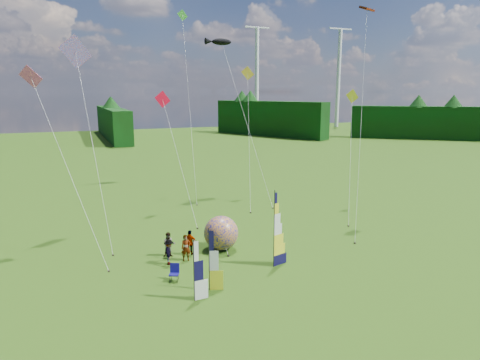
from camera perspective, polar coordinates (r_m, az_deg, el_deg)
name	(u,v)px	position (r m, az deg, el deg)	size (l,w,h in m)	color
ground	(281,283)	(26.02, 5.56, -13.47)	(220.00, 220.00, 0.00)	#3D631B
treeline_ring	(283,217)	(24.59, 5.74, -4.99)	(210.00, 210.00, 8.00)	#0C4210
turbine_left	(338,79)	(141.43, 12.98, 13.00)	(8.00, 1.20, 30.00)	silver
turbine_right	(257,79)	(135.04, 2.25, 13.36)	(8.00, 1.20, 30.00)	silver
feather_banner_main	(274,230)	(27.25, 4.57, -6.72)	(1.32, 0.10, 4.89)	#0F0B37
side_banner_left	(209,261)	(24.36, -4.13, -10.69)	(0.99, 0.10, 3.54)	yellow
side_banner_far	(194,272)	(23.31, -6.16, -12.05)	(0.99, 0.10, 3.35)	white
bol_inflatable	(221,233)	(30.53, -2.53, -7.07)	(2.45, 2.45, 2.45)	#000B85
spectator_a	(186,248)	(28.91, -7.21, -8.96)	(0.65, 0.42, 1.77)	#66594C
spectator_b	(169,245)	(29.73, -9.45, -8.50)	(0.83, 0.41, 1.71)	#66594C
spectator_c	(169,252)	(28.50, -9.44, -9.44)	(1.08, 0.40, 1.67)	#66594C
spectator_d	(190,243)	(29.85, -6.68, -8.29)	(1.03, 0.42, 1.75)	#66594C
camp_chair	(174,273)	(26.16, -8.79, -12.16)	(0.60, 0.60, 1.04)	#0C0954
kite_whale	(246,113)	(44.17, 0.76, 8.90)	(4.29, 12.92, 17.77)	black
kite_rainbow_delta	(92,133)	(33.07, -19.12, 6.00)	(5.47, 12.34, 16.25)	#D9492C
kite_parafoil	(362,108)	(35.49, 15.94, 9.16)	(8.38, 9.96, 19.48)	#B82702
small_kite_red	(179,153)	(37.59, -8.17, 3.63)	(3.52, 10.19, 11.68)	#F7092D
small_kite_orange	(249,132)	(42.70, 1.21, 6.39)	(5.58, 10.51, 14.18)	yellow
small_kite_yellow	(351,150)	(39.88, 14.56, 3.89)	(7.18, 9.19, 11.76)	gold
small_kite_pink	(67,159)	(30.35, -22.09, 2.63)	(6.47, 10.35, 13.41)	#EF548E
small_kite_green	(189,101)	(45.56, -6.79, 10.47)	(3.36, 10.71, 20.26)	green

